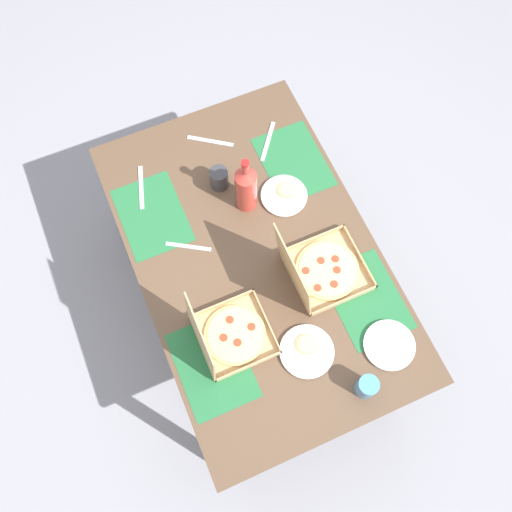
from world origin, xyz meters
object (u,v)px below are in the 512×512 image
(pizza_box_center, at_px, (320,270))
(cup_clear_left, at_px, (219,178))
(soda_bottle, at_px, (246,188))
(plate_middle, at_px, (284,195))
(pizza_box_corner_right, at_px, (228,336))
(plate_near_right, at_px, (389,345))
(cup_dark, at_px, (367,387))
(plate_far_right, at_px, (307,351))

(pizza_box_center, xyz_separation_m, cup_clear_left, (0.54, 0.21, 0.00))
(pizza_box_center, relative_size, cup_clear_left, 3.28)
(pizza_box_center, distance_m, soda_bottle, 0.45)
(plate_middle, xyz_separation_m, cup_clear_left, (0.17, 0.23, 0.04))
(pizza_box_corner_right, height_order, plate_near_right, pizza_box_corner_right)
(plate_near_right, bearing_deg, cup_clear_left, 19.85)
(soda_bottle, relative_size, cup_dark, 3.01)
(pizza_box_corner_right, height_order, cup_clear_left, pizza_box_corner_right)
(pizza_box_corner_right, height_order, cup_dark, pizza_box_corner_right)
(plate_near_right, xyz_separation_m, cup_clear_left, (0.91, 0.33, 0.04))
(plate_near_right, xyz_separation_m, soda_bottle, (0.78, 0.26, 0.12))
(plate_far_right, relative_size, cup_clear_left, 2.07)
(pizza_box_center, bearing_deg, cup_dark, 174.80)
(pizza_box_center, bearing_deg, soda_bottle, 18.53)
(pizza_box_corner_right, relative_size, cup_dark, 2.86)
(plate_near_right, bearing_deg, pizza_box_corner_right, 63.95)
(pizza_box_corner_right, distance_m, plate_far_right, 0.31)
(plate_middle, bearing_deg, soda_bottle, 77.08)
(pizza_box_center, bearing_deg, plate_near_right, -162.00)
(plate_near_right, relative_size, cup_clear_left, 1.97)
(cup_dark, bearing_deg, pizza_box_center, -5.20)
(pizza_box_corner_right, bearing_deg, soda_bottle, -29.90)
(soda_bottle, bearing_deg, plate_middle, -102.92)
(pizza_box_center, height_order, plate_near_right, pizza_box_center)
(soda_bottle, bearing_deg, pizza_box_corner_right, 150.10)
(plate_near_right, xyz_separation_m, cup_dark, (-0.11, 0.16, 0.05))
(cup_clear_left, bearing_deg, cup_dark, -170.71)
(pizza_box_corner_right, relative_size, soda_bottle, 0.95)
(plate_middle, distance_m, plate_far_right, 0.67)
(plate_middle, distance_m, plate_near_right, 0.75)
(pizza_box_center, height_order, cup_dark, pizza_box_center)
(pizza_box_center, bearing_deg, plate_far_right, 145.69)
(plate_middle, distance_m, cup_dark, 0.86)
(plate_near_right, bearing_deg, plate_far_right, 70.49)
(plate_near_right, height_order, cup_clear_left, cup_clear_left)
(pizza_box_corner_right, xyz_separation_m, plate_far_right, (-0.16, -0.26, -0.04))
(pizza_box_corner_right, distance_m, plate_near_right, 0.62)
(pizza_box_corner_right, distance_m, plate_middle, 0.66)
(pizza_box_corner_right, relative_size, cup_clear_left, 3.05)
(pizza_box_center, height_order, cup_clear_left, pizza_box_center)
(soda_bottle, distance_m, cup_clear_left, 0.17)
(plate_middle, relative_size, plate_far_right, 0.95)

